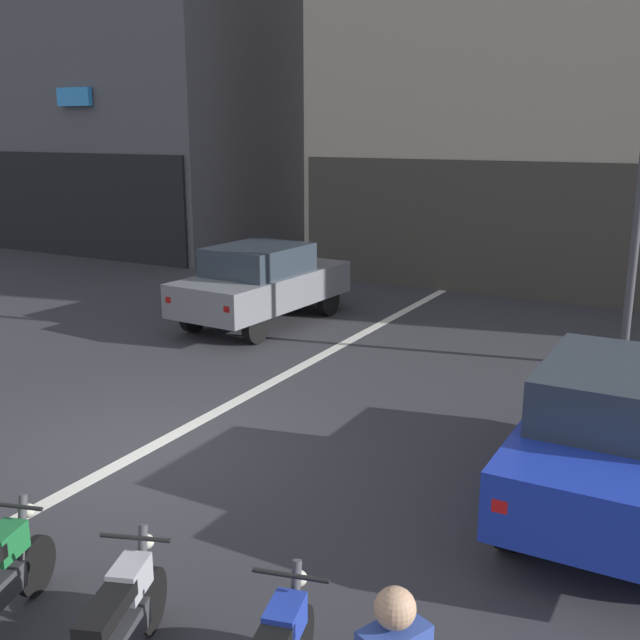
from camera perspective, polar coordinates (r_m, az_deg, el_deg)
The scene contains 5 objects.
ground_plane at distance 9.89m, azimuth -12.83°, elevation -9.47°, with size 120.00×120.00×0.00m, color #333338.
lane_centre_line at distance 14.62m, azimuth 2.86°, elevation -1.24°, with size 0.20×18.00×0.01m, color silver.
car_grey_crossing_near at distance 15.42m, azimuth -4.42°, elevation 2.92°, with size 2.01×4.20×1.64m.
car_blue_parked_kerbside at distance 8.45m, azimuth 21.90°, elevation -7.90°, with size 1.76×4.10×1.64m.
motorcycle_silver_row_right_mid at distance 6.04m, azimuth -14.84°, elevation -21.34°, with size 0.70×1.59×0.98m.
Camera 1 is at (6.15, -6.67, 3.94)m, focal length 42.14 mm.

